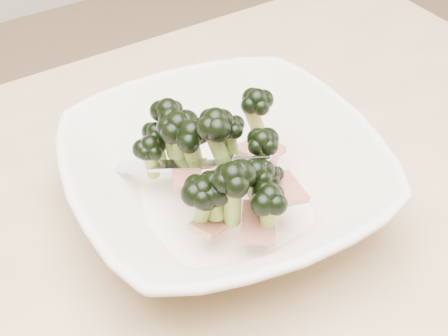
{
  "coord_description": "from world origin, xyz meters",
  "views": [
    {
      "loc": [
        -0.12,
        -0.32,
        1.21
      ],
      "look_at": [
        0.12,
        0.06,
        0.8
      ],
      "focal_mm": 50.0,
      "sensor_mm": 36.0,
      "label": 1
    }
  ],
  "objects": [
    {
      "name": "broccoli_dish",
      "position": [
        0.12,
        0.06,
        0.79
      ],
      "size": [
        0.34,
        0.34,
        0.13
      ],
      "color": "beige",
      "rests_on": "dining_table"
    }
  ]
}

